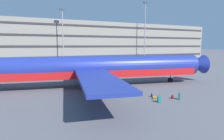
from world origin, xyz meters
name	(u,v)px	position (x,y,z in m)	size (l,w,h in m)	color
ground_plane	(107,83)	(0.00, 0.00, 0.00)	(600.00, 600.00, 0.00)	#5B5B60
terminal_structure	(58,41)	(0.00, 54.87, 8.55)	(155.59, 14.32, 17.10)	gray
airliner	(92,68)	(-3.46, -1.80, 2.97)	(42.50, 34.70, 10.41)	navy
light_mast_left	(63,32)	(0.05, 43.40, 11.82)	(1.80, 0.50, 20.31)	gray
light_mast_center_left	(145,28)	(36.79, 43.40, 14.77)	(1.80, 0.50, 26.04)	gray
suitcase_large	(155,98)	(1.52, -12.04, 0.12)	(0.74, 0.79, 0.25)	orange
suitcase_laid_flat	(179,96)	(4.03, -13.62, 0.44)	(0.46, 0.46, 1.04)	#147266
suitcase_purple	(159,99)	(0.95, -13.66, 0.37)	(0.43, 0.24, 0.90)	#147266
backpack_red	(173,97)	(3.48, -13.06, 0.24)	(0.40, 0.38, 0.54)	maroon
backpack_black	(152,95)	(1.70, -11.22, 0.23)	(0.35, 0.43, 0.53)	navy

